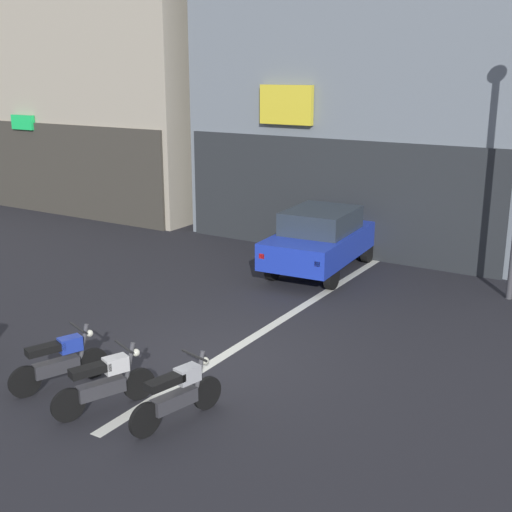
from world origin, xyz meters
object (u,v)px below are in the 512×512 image
object	(u,v)px
motorcycle_blue_row_leftmost	(60,361)
motorcycle_white_row_left_mid	(105,382)
car_blue_crossing_near	(322,238)
motorcycle_silver_row_centre	(178,394)

from	to	relation	value
motorcycle_blue_row_leftmost	motorcycle_white_row_left_mid	bearing A→B (deg)	-8.69
car_blue_crossing_near	motorcycle_silver_row_centre	xyz separation A→B (m)	(1.61, -7.98, -0.43)
motorcycle_white_row_left_mid	motorcycle_silver_row_centre	xyz separation A→B (m)	(1.17, 0.29, 0.00)
car_blue_crossing_near	motorcycle_blue_row_leftmost	distance (m)	8.13
motorcycle_white_row_left_mid	motorcycle_silver_row_centre	size ratio (longest dim) A/B	0.96
motorcycle_white_row_left_mid	motorcycle_silver_row_centre	world-z (taller)	same
motorcycle_blue_row_leftmost	motorcycle_silver_row_centre	xyz separation A→B (m)	(2.33, 0.11, 0.00)
motorcycle_white_row_left_mid	motorcycle_silver_row_centre	bearing A→B (deg)	14.05
car_blue_crossing_near	motorcycle_silver_row_centre	world-z (taller)	car_blue_crossing_near
car_blue_crossing_near	motorcycle_white_row_left_mid	distance (m)	8.29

